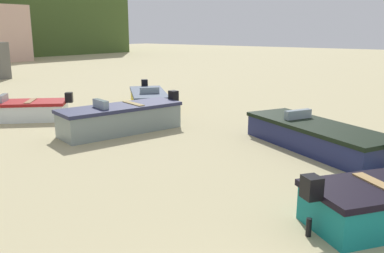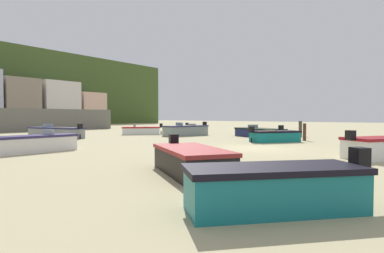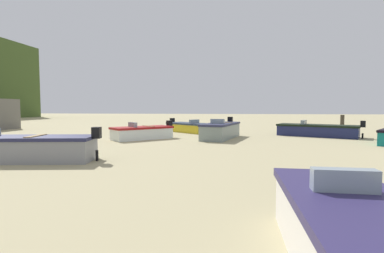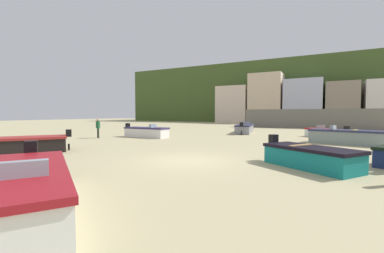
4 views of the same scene
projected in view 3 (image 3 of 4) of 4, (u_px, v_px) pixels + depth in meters
name	position (u px, v px, depth m)	size (l,w,h in m)	color
boat_grey_0	(221.00, 130.00, 17.84)	(4.70, 2.46, 1.27)	gray
boat_white_1	(142.00, 133.00, 17.40)	(3.61, 3.61, 1.08)	white
boat_navy_4	(317.00, 130.00, 19.09)	(3.66, 5.22, 1.10)	navy
boat_yellow_7	(188.00, 127.00, 22.37)	(3.75, 3.98, 1.05)	gold
boat_white_8	(368.00, 251.00, 2.89)	(4.23, 1.41, 1.18)	white
boat_grey_9	(18.00, 148.00, 10.14)	(2.34, 5.64, 1.21)	gray
mooring_post_mid_beach	(342.00, 124.00, 21.48)	(0.28, 0.28, 1.37)	#443C2D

